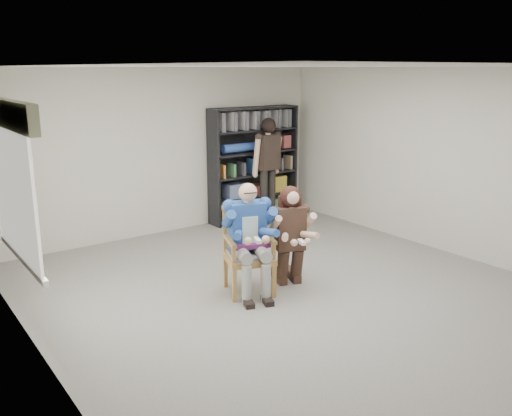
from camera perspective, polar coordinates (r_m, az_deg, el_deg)
room_shell at (r=6.49m, az=4.56°, el=2.18°), size 6.00×7.00×2.80m
floor at (r=6.92m, az=4.32°, el=-9.22°), size 6.00×7.00×0.01m
window_left at (r=6.03m, az=-24.07°, el=2.25°), size 0.16×2.00×1.75m
armchair at (r=6.82m, az=-0.73°, el=-4.57°), size 0.81×0.80×1.10m
seated_man at (r=6.77m, az=-0.73°, el=-3.25°), size 0.87×1.02×1.43m
kneeling_woman at (r=7.04m, az=3.70°, el=-3.11°), size 0.82×1.01×1.31m
bookshelf at (r=10.12m, az=-0.24°, el=4.66°), size 1.80×0.38×2.10m
standing_man at (r=9.90m, az=1.26°, el=3.88°), size 0.62×0.39×1.91m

